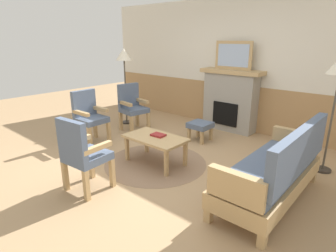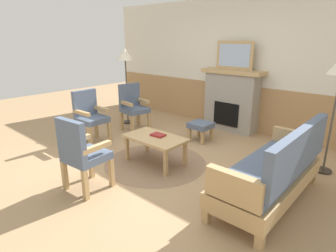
% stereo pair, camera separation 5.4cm
% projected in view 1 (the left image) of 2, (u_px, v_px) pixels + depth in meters
% --- Properties ---
extents(ground_plane, '(14.00, 14.00, 0.00)m').
position_uv_depth(ground_plane, '(153.00, 164.00, 4.38)').
color(ground_plane, tan).
extents(wall_back, '(7.20, 0.14, 2.70)m').
position_uv_depth(wall_back, '(238.00, 67.00, 5.85)').
color(wall_back, silver).
rests_on(wall_back, ground_plane).
extents(fireplace, '(1.30, 0.44, 1.28)m').
position_uv_depth(fireplace, '(230.00, 100.00, 5.87)').
color(fireplace, gray).
rests_on(fireplace, ground_plane).
extents(framed_picture, '(0.80, 0.04, 0.56)m').
position_uv_depth(framed_picture, '(233.00, 55.00, 5.59)').
color(framed_picture, tan).
rests_on(framed_picture, fireplace).
extents(couch, '(0.70, 1.80, 0.98)m').
position_uv_depth(couch, '(274.00, 171.00, 3.29)').
color(couch, tan).
rests_on(couch, ground_plane).
extents(coffee_table, '(0.96, 0.56, 0.44)m').
position_uv_depth(coffee_table, '(155.00, 140.00, 4.31)').
color(coffee_table, tan).
rests_on(coffee_table, ground_plane).
extents(round_rug, '(1.60, 1.60, 0.01)m').
position_uv_depth(round_rug, '(156.00, 163.00, 4.43)').
color(round_rug, '#896B51').
rests_on(round_rug, ground_plane).
extents(book_on_table, '(0.22, 0.17, 0.03)m').
position_uv_depth(book_on_table, '(158.00, 135.00, 4.33)').
color(book_on_table, maroon).
rests_on(book_on_table, coffee_table).
extents(footstool, '(0.40, 0.40, 0.36)m').
position_uv_depth(footstool, '(200.00, 126.00, 5.32)').
color(footstool, tan).
rests_on(footstool, ground_plane).
extents(armchair_near_fireplace, '(0.55, 0.55, 0.98)m').
position_uv_depth(armchair_near_fireplace, '(132.00, 105.00, 5.88)').
color(armchair_near_fireplace, tan).
rests_on(armchair_near_fireplace, ground_plane).
extents(armchair_by_window_left, '(0.49, 0.49, 0.98)m').
position_uv_depth(armchair_by_window_left, '(89.00, 115.00, 5.17)').
color(armchair_by_window_left, tan).
rests_on(armchair_by_window_left, ground_plane).
extents(armchair_front_left, '(0.52, 0.52, 0.98)m').
position_uv_depth(armchair_front_left, '(82.00, 152.00, 3.48)').
color(armchair_front_left, tan).
rests_on(armchair_front_left, ground_plane).
extents(floor_lamp_by_chairs, '(0.36, 0.36, 1.68)m').
position_uv_depth(floor_lamp_by_chairs, '(124.00, 59.00, 6.08)').
color(floor_lamp_by_chairs, '#332D28').
rests_on(floor_lamp_by_chairs, ground_plane).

